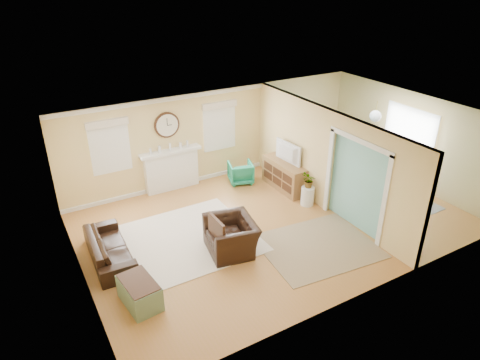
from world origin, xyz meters
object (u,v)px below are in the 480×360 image
Objects in this scene: credenza at (285,175)px; sofa at (109,248)px; eames_chair at (231,236)px; dining_table at (374,187)px; green_chair at (241,172)px.

sofa is at bearing -170.76° from credenza.
sofa is 1.70× the size of eames_chair.
dining_table is at bearing -94.21° from sofa.
eames_chair is at bearing 73.14° from green_chair.
green_chair reaches higher than sofa.
credenza reaches higher than eames_chair.
credenza reaches higher than sofa.
eames_chair reaches higher than sofa.
eames_chair is at bearing -145.88° from credenza.
dining_table reaches higher than sofa.
eames_chair is 3.35m from green_chair.
sofa is 4.59m from green_chair.
credenza is (2.72, 1.84, 0.03)m from eames_chair.
green_chair is 0.39× the size of dining_table.
sofa is at bearing 39.40° from green_chair.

